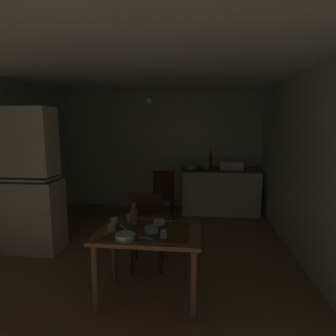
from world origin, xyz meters
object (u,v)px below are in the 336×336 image
Objects in this scene: hutch_cabinet at (26,185)px; dining_table at (149,241)px; hand_pump at (211,160)px; chair_far_side at (147,230)px; glass_bottle at (134,216)px; sink_basin at (231,165)px; mug_dark at (115,220)px; serving_bowl_wide at (125,237)px; mixing_bowl_counter at (190,167)px; chair_by_counter at (163,194)px.

hutch_cabinet reaches higher than dining_table.
hutch_cabinet is at bearing 152.85° from dining_table.
hand_pump is at bearing 37.96° from hutch_cabinet.
chair_far_side is 0.51m from glass_bottle.
sink_basin reaches higher than mug_dark.
serving_bowl_wide is (-0.18, -0.23, 0.14)m from dining_table.
glass_bottle is at bearing -115.38° from sink_basin.
mixing_bowl_counter is at bearing 78.80° from chair_far_side.
dining_table is 15.03× the size of mug_dark.
hand_pump is at bearing 71.89° from glass_bottle.
hutch_cabinet reaches higher than sink_basin.
hutch_cabinet is 1.94× the size of dining_table.
glass_bottle is (-0.52, -2.75, -0.12)m from mixing_bowl_counter.
sink_basin reaches higher than serving_bowl_wide.
dining_table is at bearing 52.43° from serving_bowl_wide.
mug_dark is at bearing 172.17° from glass_bottle.
mixing_bowl_counter is 2.42m from chair_far_side.
dining_table is (-1.15, -2.96, -0.36)m from sink_basin.
mug_dark is (-1.54, -2.77, -0.22)m from sink_basin.
mixing_bowl_counter is at bearing -176.45° from sink_basin.
serving_bowl_wide is (-0.04, -2.62, 0.26)m from chair_by_counter.
serving_bowl_wide is (-0.05, -0.80, 0.24)m from chair_far_side.
mug_dark is at bearing -119.16° from sink_basin.
chair_far_side is at bearing -117.96° from sink_basin.
dining_table is 5.92× the size of serving_bowl_wide.
mixing_bowl_counter is 0.23× the size of dining_table.
hand_pump is at bearing 75.99° from dining_table.
hutch_cabinet is 8.60× the size of mixing_bowl_counter.
dining_table is 2.39m from chair_by_counter.
chair_by_counter is at bearing -155.94° from sink_basin.
chair_far_side reaches higher than glass_bottle.
hand_pump reaches higher than mug_dark.
sink_basin is 0.41m from hand_pump.
hand_pump is 0.41× the size of chair_by_counter.
hutch_cabinet is at bearing 154.80° from glass_bottle.
chair_far_side is 1.04× the size of chair_by_counter.
dining_table is at bearing -77.89° from chair_far_side.
serving_bowl_wide is at bearing -112.53° from sink_basin.
sink_basin is 6.44× the size of mug_dark.
serving_bowl_wide is 0.75× the size of glass_bottle.
hutch_cabinet is at bearing -146.47° from sink_basin.
hutch_cabinet is 2.01× the size of chair_far_side.
hand_pump is 0.38× the size of dining_table.
mug_dark is at bearing 117.55° from serving_bowl_wide.
sink_basin is at bearing -6.50° from hand_pump.
sink_basin is at bearing 60.84° from mug_dark.
chair_far_side is (1.75, -0.39, -0.42)m from hutch_cabinet.
mug_dark is (-0.22, 0.42, 0.00)m from serving_bowl_wide.
hand_pump is (2.62, 2.04, 0.13)m from hutch_cabinet.
sink_basin is at bearing 68.82° from dining_table.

